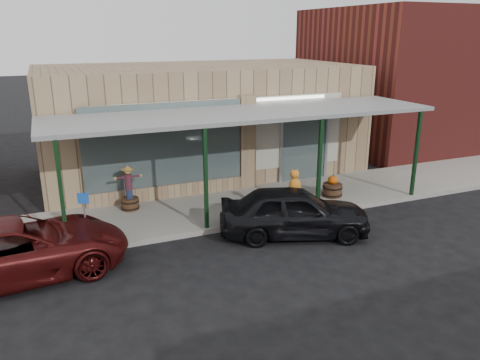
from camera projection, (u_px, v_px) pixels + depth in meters
name	position (u px, v px, depth m)	size (l,w,h in m)	color
ground	(300.00, 253.00, 11.98)	(120.00, 120.00, 0.00)	black
sidewalk	(245.00, 205.00, 15.12)	(40.00, 3.20, 0.15)	gray
storefront	(200.00, 120.00, 18.54)	(12.00, 6.25, 4.20)	#A08562
awning	(246.00, 115.00, 14.21)	(12.00, 3.00, 3.04)	gray
block_buildings_near	(237.00, 73.00, 19.68)	(61.00, 8.00, 8.00)	maroon
barrel_scarecrow	(129.00, 195.00, 14.40)	(0.86, 0.56, 1.41)	#533621
barrel_pumpkin	(332.00, 188.00, 15.63)	(0.85, 0.85, 0.76)	#533621
handicap_sign	(84.00, 211.00, 11.95)	(0.28, 0.11, 1.38)	gray
parked_sedan	(294.00, 211.00, 12.84)	(4.40, 2.90, 1.65)	black
car_maroon	(16.00, 249.00, 10.61)	(2.30, 4.99, 1.39)	#480E0E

